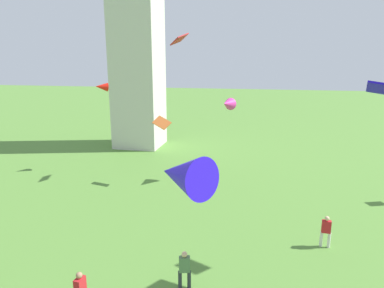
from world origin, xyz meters
name	(u,v)px	position (x,y,z in m)	size (l,w,h in m)	color
person_3	(185,268)	(-2.06, 15.29, 1.00)	(0.53, 0.38, 1.76)	#2D3338
person_4	(326,230)	(4.32, 20.05, 0.98)	(0.53, 0.30, 1.73)	silver
kite_flying_2	(162,123)	(-6.62, 27.51, 4.84)	(1.53, 1.11, 0.93)	#CC6329
kite_flying_6	(179,39)	(-5.70, 29.52, 11.00)	(1.60, 1.78, 0.93)	red
kite_flying_7	(227,104)	(-1.83, 28.96, 6.22)	(1.32, 1.64, 1.10)	#DA3297
kite_flying_8	(101,87)	(-12.56, 29.86, 7.27)	(1.29, 1.27, 0.82)	red
kite_flying_9	(182,175)	(-1.65, 13.25, 5.82)	(2.56, 2.41, 1.62)	#2913DE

